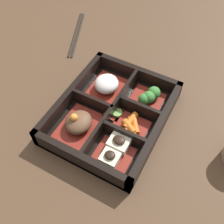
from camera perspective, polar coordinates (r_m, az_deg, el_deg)
ground_plane at (r=0.62m, az=0.00°, el=-1.37°), size 3.00×3.00×0.00m
bento_base at (r=0.62m, az=0.00°, el=-1.11°), size 0.29×0.23×0.01m
bento_rim at (r=0.60m, az=0.19°, el=-0.18°), size 0.29×0.23×0.05m
bowl_stew at (r=0.59m, az=-7.27°, el=-2.47°), size 0.11×0.08×0.05m
bowl_rice at (r=0.65m, az=-1.16°, el=5.81°), size 0.11×0.08×0.04m
bowl_tofu at (r=0.55m, az=0.62°, el=-8.40°), size 0.07×0.08×0.03m
bowl_carrots at (r=0.59m, az=4.18°, el=-2.91°), size 0.06×0.08×0.02m
bowl_greens at (r=0.63m, az=8.00°, el=3.24°), size 0.07×0.08×0.04m
bowl_pickles at (r=0.61m, az=0.77°, el=-0.26°), size 0.04×0.04×0.01m
chopsticks at (r=0.85m, az=-7.78°, el=16.59°), size 0.21×0.10×0.01m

